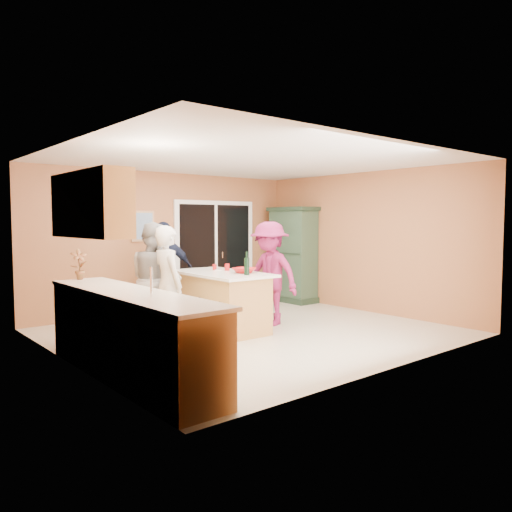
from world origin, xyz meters
TOP-DOWN VIEW (x-y plane):
  - floor at (0.00, 0.00)m, footprint 5.50×5.50m
  - ceiling at (0.00, 0.00)m, footprint 5.50×5.00m
  - wall_back at (0.00, 2.50)m, footprint 5.50×0.10m
  - wall_front at (0.00, -2.50)m, footprint 5.50×0.10m
  - wall_left at (-2.75, 0.00)m, footprint 0.10×5.00m
  - wall_right at (2.75, 0.00)m, footprint 0.10×5.00m
  - left_cabinet_run at (-2.45, -1.05)m, footprint 0.65×3.05m
  - upper_cabinets at (-2.58, -0.20)m, footprint 0.35×1.60m
  - sliding_door at (1.05, 2.46)m, footprint 1.90×0.07m
  - framed_picture at (-0.55, 2.48)m, footprint 0.46×0.04m
  - kitchen_island at (-0.30, 0.39)m, footprint 0.98×1.75m
  - green_hutch at (2.49, 1.69)m, footprint 0.57×1.08m
  - woman_white at (-1.35, 0.19)m, footprint 0.42×0.62m
  - woman_grey at (-1.31, 0.64)m, footprint 0.66×0.83m
  - woman_navy at (-0.58, 1.63)m, footprint 1.04×0.56m
  - woman_magenta at (0.55, 0.24)m, footprint 0.82×1.18m
  - serving_bowl at (-0.11, 0.06)m, footprint 0.42×0.42m
  - tulip_vase at (-2.45, 0.52)m, footprint 0.23×0.17m
  - tumbler_near at (-0.20, 0.72)m, footprint 0.08×0.08m
  - tumbler_far at (-0.09, 0.53)m, footprint 0.08×0.08m
  - wine_bottle at (-0.25, -0.17)m, footprint 0.08×0.08m
  - white_plate at (-0.12, 0.70)m, footprint 0.21×0.21m

SIDE VIEW (x-z plane):
  - floor at x=0.00m, z-range 0.00..0.00m
  - kitchen_island at x=-0.30m, z-range -0.03..0.88m
  - left_cabinet_run at x=-2.45m, z-range -0.16..1.08m
  - woman_white at x=-1.35m, z-range 0.00..1.63m
  - woman_grey at x=-1.31m, z-range 0.00..1.68m
  - woman_magenta at x=0.55m, z-range 0.00..1.68m
  - woman_navy at x=-0.58m, z-range 0.00..1.68m
  - white_plate at x=-0.12m, z-range 0.91..0.92m
  - serving_bowl at x=-0.11m, z-range 0.91..0.99m
  - tumbler_near at x=-0.20m, z-range 0.91..1.00m
  - tumbler_far at x=-0.09m, z-range 0.91..1.02m
  - green_hutch at x=2.49m, z-range -0.03..1.95m
  - wine_bottle at x=-0.25m, z-range 0.87..1.21m
  - sliding_door at x=1.05m, z-range 0.00..2.10m
  - tulip_vase at x=-2.45m, z-range 0.94..1.33m
  - wall_back at x=0.00m, z-range 0.00..2.60m
  - wall_front at x=0.00m, z-range 0.00..2.60m
  - wall_left at x=-2.75m, z-range 0.00..2.60m
  - wall_right at x=2.75m, z-range 0.00..2.60m
  - framed_picture at x=-0.55m, z-range 1.32..1.88m
  - upper_cabinets at x=-2.58m, z-range 1.50..2.25m
  - ceiling at x=0.00m, z-range 2.55..2.65m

